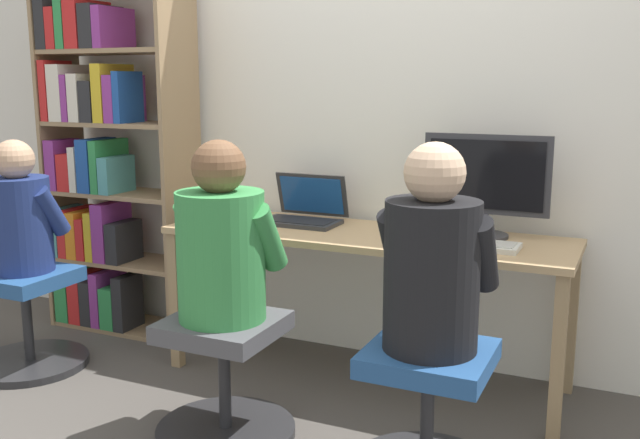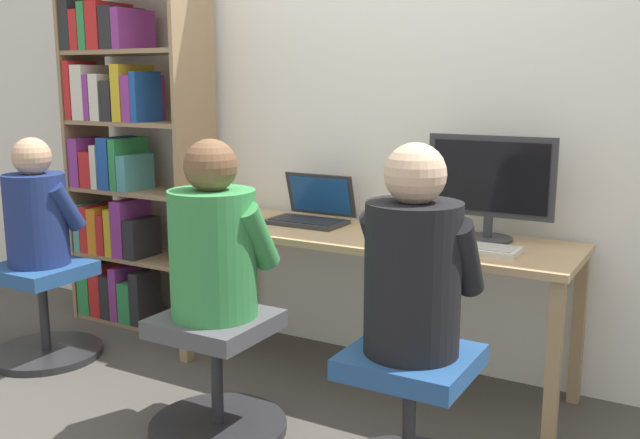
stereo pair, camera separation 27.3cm
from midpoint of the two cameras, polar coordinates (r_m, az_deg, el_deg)
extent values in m
plane|color=#4C4742|center=(3.20, 3.98, -14.46)|extent=(14.00, 14.00, 0.00)
cube|color=white|center=(3.47, 8.90, 9.65)|extent=(10.00, 0.05, 2.60)
cube|color=tan|center=(3.22, 6.35, -1.41)|extent=(1.85, 0.57, 0.03)
cube|color=#9C7D56|center=(3.55, -8.64, -6.12)|extent=(0.05, 0.05, 0.67)
cube|color=#9C7D56|center=(2.87, 20.84, -11.03)|extent=(0.05, 0.05, 0.67)
cube|color=#9C7D56|center=(3.93, -4.23, -4.35)|extent=(0.05, 0.05, 0.67)
cube|color=#9C7D56|center=(3.32, 22.22, -8.09)|extent=(0.05, 0.05, 0.67)
cylinder|color=#333338|center=(3.18, 15.66, -1.51)|extent=(0.21, 0.21, 0.01)
cylinder|color=#333338|center=(3.17, 15.71, -0.59)|extent=(0.04, 0.04, 0.09)
cube|color=#333338|center=(3.14, 15.92, 3.32)|extent=(0.55, 0.02, 0.35)
cube|color=black|center=(3.13, 15.86, 3.30)|extent=(0.49, 0.01, 0.30)
cube|color=#2D2D30|center=(3.41, 1.18, -0.22)|extent=(0.37, 0.22, 0.02)
cube|color=black|center=(3.41, 1.18, -0.03)|extent=(0.33, 0.17, 0.00)
cube|color=#2D2D30|center=(3.51, 2.27, 1.99)|extent=(0.37, 0.07, 0.21)
cube|color=#19478C|center=(3.50, 2.23, 1.95)|extent=(0.33, 0.06, 0.18)
cube|color=silver|center=(2.99, 13.93, -2.16)|extent=(0.45, 0.16, 0.02)
cube|color=#BAB8AD|center=(2.98, 13.94, -1.92)|extent=(0.42, 0.13, 0.00)
ellipsoid|color=black|center=(3.07, 8.66, -1.44)|extent=(0.06, 0.10, 0.04)
cylinder|color=#262628|center=(2.57, 10.28, -15.80)|extent=(0.05, 0.05, 0.38)
cube|color=#234C84|center=(2.48, 10.46, -11.18)|extent=(0.42, 0.40, 0.07)
cylinder|color=#262628|center=(2.97, -5.45, -16.20)|extent=(0.55, 0.55, 0.04)
cylinder|color=#262628|center=(2.89, -5.52, -12.54)|extent=(0.05, 0.05, 0.38)
cube|color=#4C4C51|center=(2.80, -5.61, -8.35)|extent=(0.42, 0.40, 0.07)
cylinder|color=black|center=(2.38, 10.71, -4.71)|extent=(0.32, 0.32, 0.51)
sphere|color=beige|center=(2.31, 11.01, 3.57)|extent=(0.20, 0.20, 0.20)
cylinder|color=black|center=(2.48, 8.02, -2.21)|extent=(0.09, 0.22, 0.29)
cylinder|color=black|center=(2.39, 14.79, -3.00)|extent=(0.09, 0.22, 0.29)
cylinder|color=#388C47|center=(2.72, -5.72, -2.77)|extent=(0.33, 0.33, 0.49)
sphere|color=brown|center=(2.66, -5.86, 4.28)|extent=(0.20, 0.20, 0.20)
cylinder|color=#388C47|center=(2.85, -7.51, -0.70)|extent=(0.09, 0.22, 0.28)
cylinder|color=#388C47|center=(2.68, -2.12, -1.39)|extent=(0.09, 0.22, 0.28)
cube|color=#997A56|center=(4.35, -16.44, 5.10)|extent=(0.02, 0.33, 1.92)
cube|color=#997A56|center=(3.81, -7.86, 4.65)|extent=(0.02, 0.33, 1.92)
cube|color=#997A56|center=(4.27, -11.91, -7.81)|extent=(0.79, 0.32, 0.02)
cube|color=#997A56|center=(4.17, -12.11, -2.88)|extent=(0.79, 0.32, 0.02)
cube|color=#997A56|center=(4.09, -12.33, 2.27)|extent=(0.79, 0.32, 0.02)
cube|color=#997A56|center=(4.06, -12.55, 7.56)|extent=(0.79, 0.32, 0.02)
cube|color=#997A56|center=(4.05, -12.78, 12.91)|extent=(0.79, 0.32, 0.02)
cube|color=#2D8C47|center=(4.44, -15.55, -5.26)|extent=(0.09, 0.27, 0.27)
cube|color=red|center=(4.36, -14.80, -5.45)|extent=(0.08, 0.24, 0.28)
cube|color=#262628|center=(4.32, -13.92, -5.77)|extent=(0.07, 0.26, 0.25)
cube|color=#8C338C|center=(4.27, -13.30, -5.58)|extent=(0.06, 0.26, 0.31)
cube|color=#2D8C47|center=(4.22, -12.56, -6.28)|extent=(0.09, 0.24, 0.23)
cube|color=#262628|center=(4.14, -11.97, -6.09)|extent=(0.07, 0.19, 0.30)
cube|color=teal|center=(4.35, -16.18, -0.49)|extent=(0.05, 0.23, 0.27)
cube|color=red|center=(4.33, -15.39, -0.55)|extent=(0.06, 0.28, 0.27)
cube|color=orange|center=(4.27, -14.90, -0.72)|extent=(0.07, 0.25, 0.26)
cube|color=red|center=(4.22, -14.44, -1.06)|extent=(0.05, 0.22, 0.23)
cube|color=gold|center=(4.17, -13.93, -0.91)|extent=(0.05, 0.20, 0.27)
cube|color=#8C338C|center=(4.13, -13.04, -0.61)|extent=(0.08, 0.25, 0.32)
cube|color=#262628|center=(4.08, -12.19, -1.44)|extent=(0.08, 0.23, 0.22)
cube|color=#8C338C|center=(4.27, -16.45, 4.46)|extent=(0.07, 0.20, 0.28)
cube|color=red|center=(4.24, -15.24, 3.98)|extent=(0.08, 0.28, 0.20)
cube|color=silver|center=(4.17, -14.91, 4.16)|extent=(0.05, 0.21, 0.24)
cube|color=#1E4C9E|center=(4.13, -14.07, 4.43)|extent=(0.08, 0.24, 0.29)
cube|color=#2D8C47|center=(4.09, -13.16, 4.39)|extent=(0.05, 0.27, 0.28)
cube|color=teal|center=(4.03, -12.68, 3.70)|extent=(0.07, 0.23, 0.20)
cube|color=red|center=(4.26, -16.84, 9.85)|extent=(0.05, 0.21, 0.32)
cube|color=silver|center=(4.22, -15.91, 9.74)|extent=(0.09, 0.25, 0.30)
cube|color=#8C338C|center=(4.18, -15.13, 9.40)|extent=(0.04, 0.27, 0.25)
cube|color=silver|center=(4.14, -14.49, 9.46)|extent=(0.07, 0.28, 0.25)
cube|color=#262628|center=(4.08, -13.68, 9.22)|extent=(0.08, 0.27, 0.22)
cube|color=gold|center=(4.03, -12.83, 9.85)|extent=(0.06, 0.27, 0.30)
cube|color=#8C338C|center=(3.98, -12.03, 9.46)|extent=(0.06, 0.27, 0.25)
cube|color=#1E4C9E|center=(3.91, -11.81, 9.58)|extent=(0.04, 0.20, 0.26)
cube|color=#262628|center=(4.26, -17.09, 14.57)|extent=(0.07, 0.19, 0.27)
cube|color=red|center=(4.21, -16.34, 14.29)|extent=(0.06, 0.20, 0.22)
cube|color=#2D8C47|center=(4.17, -15.66, 14.62)|extent=(0.05, 0.22, 0.25)
cube|color=red|center=(4.14, -14.59, 14.71)|extent=(0.09, 0.28, 0.25)
cube|color=#262628|center=(4.06, -13.64, 14.62)|extent=(0.09, 0.26, 0.22)
cube|color=#8C338C|center=(4.02, -12.75, 14.61)|extent=(0.05, 0.28, 0.21)
cylinder|color=#262628|center=(3.88, -19.13, -10.07)|extent=(0.55, 0.55, 0.04)
cylinder|color=#262628|center=(3.82, -19.32, -7.17)|extent=(0.05, 0.05, 0.38)
cube|color=#234C84|center=(3.75, -19.54, -3.92)|extent=(0.42, 0.40, 0.07)
cylinder|color=navy|center=(3.70, -19.80, -0.02)|extent=(0.30, 0.30, 0.45)
sphere|color=tan|center=(3.65, -20.12, 4.74)|extent=(0.19, 0.19, 0.19)
cylinder|color=navy|center=(3.83, -20.50, 1.30)|extent=(0.08, 0.20, 0.25)
cylinder|color=navy|center=(3.62, -17.65, 0.95)|extent=(0.08, 0.20, 0.25)
camera|label=1|loc=(0.14, -87.44, 0.50)|focal=40.00mm
camera|label=2|loc=(0.14, 92.56, -0.50)|focal=40.00mm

